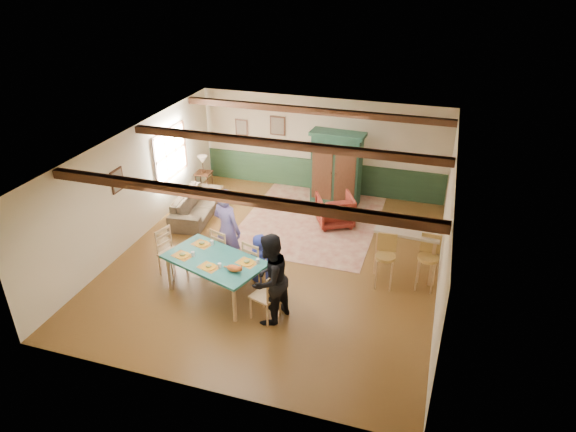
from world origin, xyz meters
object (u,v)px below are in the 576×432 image
(dining_chair_far_left, at_px, (225,249))
(counter_table, at_px, (407,250))
(cat, at_px, (234,268))
(end_table, at_px, (204,181))
(person_man, at_px, (227,230))
(table_lamp, at_px, (203,164))
(sofa, at_px, (197,205))
(dining_table, at_px, (216,277))
(person_woman, at_px, (269,279))
(armchair, at_px, (335,210))
(armoire, at_px, (336,169))
(person_child, at_px, (260,259))
(bar_stool_left, at_px, (385,262))
(dining_chair_end_right, at_px, (265,294))
(dining_chair_far_right, at_px, (257,262))
(dining_chair_end_left, at_px, (171,253))
(bar_stool_right, at_px, (427,264))

(dining_chair_far_left, height_order, counter_table, counter_table)
(cat, distance_m, end_table, 5.73)
(cat, bearing_deg, end_table, 140.03)
(person_man, relative_size, counter_table, 1.43)
(table_lamp, bearing_deg, sofa, -70.71)
(dining_table, bearing_deg, person_woman, -18.38)
(armchair, relative_size, sofa, 0.41)
(armoire, bearing_deg, person_man, -107.11)
(dining_chair_far_left, distance_m, end_table, 4.32)
(person_child, xyz_separation_m, bar_stool_left, (2.50, 0.59, 0.03))
(dining_chair_far_left, relative_size, end_table, 1.92)
(armoire, distance_m, table_lamp, 3.83)
(dining_table, relative_size, dining_chair_end_right, 1.89)
(dining_chair_far_right, distance_m, person_woman, 1.28)
(counter_table, bearing_deg, sofa, 168.86)
(dining_table, distance_m, dining_chair_end_right, 1.27)
(dining_table, distance_m, dining_chair_far_left, 0.91)
(sofa, bearing_deg, person_child, -138.49)
(dining_chair_far_right, bearing_deg, counter_table, -137.01)
(dining_chair_end_left, bearing_deg, person_man, -43.15)
(end_table, distance_m, table_lamp, 0.52)
(dining_chair_far_right, xyz_separation_m, sofa, (-2.58, 2.40, -0.21))
(dining_chair_end_left, height_order, armoire, armoire)
(person_child, relative_size, end_table, 2.03)
(dining_chair_end_right, bearing_deg, dining_table, -90.00)
(person_child, bearing_deg, person_man, -0.00)
(dining_table, bearing_deg, sofa, 122.38)
(armchair, bearing_deg, bar_stool_right, 111.22)
(dining_chair_far_right, distance_m, armoire, 4.32)
(person_man, bearing_deg, cat, 136.55)
(dining_chair_end_right, bearing_deg, person_woman, 90.00)
(dining_chair_far_left, distance_m, person_child, 0.88)
(dining_chair_far_right, height_order, end_table, dining_chair_far_right)
(dining_chair_end_right, bearing_deg, sofa, -119.28)
(dining_table, distance_m, bar_stool_left, 3.44)
(person_man, distance_m, end_table, 4.31)
(bar_stool_left, xyz_separation_m, bar_stool_right, (0.82, 0.17, 0.02))
(dining_table, height_order, dining_chair_far_right, dining_chair_far_right)
(dining_chair_end_right, xyz_separation_m, bar_stool_right, (2.82, 1.85, 0.07))
(person_man, relative_size, armoire, 0.93)
(dining_chair_far_left, bearing_deg, sofa, -32.26)
(person_man, xyz_separation_m, person_child, (0.83, -0.28, -0.39))
(sofa, distance_m, end_table, 1.63)
(dining_table, relative_size, armoire, 0.98)
(armchair, height_order, counter_table, counter_table)
(table_lamp, height_order, counter_table, counter_table)
(dining_chair_far_right, bearing_deg, dining_chair_end_right, 136.17)
(armoire, relative_size, bar_stool_right, 1.71)
(dining_chair_far_right, bearing_deg, armoire, -80.99)
(person_child, distance_m, bar_stool_right, 3.41)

